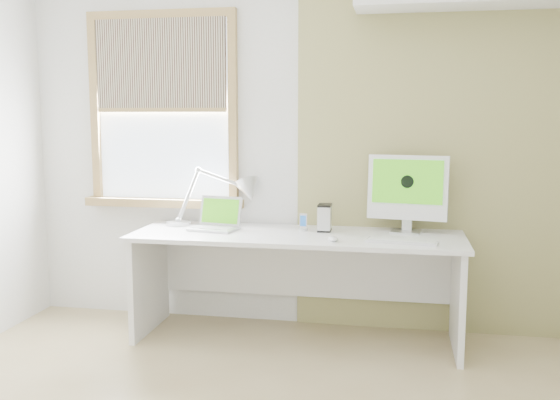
% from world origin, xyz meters
% --- Properties ---
extents(room, '(4.04, 3.54, 2.64)m').
position_xyz_m(room, '(0.00, 0.00, 1.30)').
color(room, tan).
rests_on(room, ground).
extents(accent_wall, '(2.00, 0.02, 2.60)m').
position_xyz_m(accent_wall, '(1.00, 1.74, 1.30)').
color(accent_wall, '#9D945D').
rests_on(accent_wall, room).
extents(window, '(1.20, 0.14, 1.42)m').
position_xyz_m(window, '(-1.00, 1.71, 1.54)').
color(window, '#A27E44').
rests_on(window, room).
extents(desk, '(2.20, 0.70, 0.73)m').
position_xyz_m(desk, '(0.05, 1.44, 0.53)').
color(desk, white).
rests_on(desk, room).
extents(desk_lamp, '(0.76, 0.37, 0.42)m').
position_xyz_m(desk_lamp, '(-0.43, 1.65, 0.95)').
color(desk_lamp, '#B8BBBD').
rests_on(desk_lamp, desk).
extents(laptop, '(0.35, 0.30, 0.22)m').
position_xyz_m(laptop, '(-0.52, 1.46, 0.78)').
color(laptop, '#B8BBBD').
rests_on(laptop, desk).
extents(phone_dock, '(0.07, 0.07, 0.12)m').
position_xyz_m(phone_dock, '(0.08, 1.50, 0.76)').
color(phone_dock, '#B8BBBD').
rests_on(phone_dock, desk).
extents(external_drive, '(0.09, 0.14, 0.18)m').
position_xyz_m(external_drive, '(0.22, 1.52, 0.82)').
color(external_drive, '#B8BBBD').
rests_on(external_drive, desk).
extents(imac, '(0.54, 0.21, 0.52)m').
position_xyz_m(imac, '(0.77, 1.58, 1.02)').
color(imac, '#B8BBBD').
rests_on(imac, desk).
extents(keyboard, '(0.45, 0.19, 0.02)m').
position_xyz_m(keyboard, '(0.74, 1.21, 0.74)').
color(keyboard, white).
rests_on(keyboard, desk).
extents(mouse, '(0.08, 0.11, 0.03)m').
position_xyz_m(mouse, '(0.31, 1.18, 0.74)').
color(mouse, white).
rests_on(mouse, desk).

